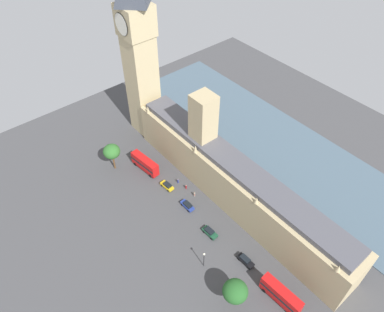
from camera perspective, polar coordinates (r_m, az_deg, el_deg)
name	(u,v)px	position (r m, az deg, el deg)	size (l,w,h in m)	color
ground_plane	(228,202)	(106.72, 5.66, -7.31)	(147.48, 147.48, 0.00)	#424244
river_thames	(293,156)	(123.41, 15.74, -0.06)	(31.44, 132.73, 0.25)	#475B6B
parliament_building	(232,179)	(102.09, 6.34, -3.58)	(10.44, 77.48, 29.23)	tan
clock_tower	(138,44)	(113.52, -8.56, 17.09)	(9.30, 9.30, 61.83)	tan
double_decker_bus_under_trees	(145,163)	(113.96, -7.46, -1.18)	(3.70, 10.72, 4.75)	red
car_yellow_cab_kerbside	(167,186)	(109.35, -3.97, -4.72)	(2.18, 4.61, 1.74)	gold
car_blue_opposite_hall	(187,205)	(104.39, -0.73, -7.84)	(1.92, 4.55, 1.74)	navy
car_dark_green_leading	(210,232)	(99.26, 2.83, -11.97)	(2.16, 4.60, 1.74)	#19472D
car_black_trailing	(245,260)	(95.77, 8.47, -16.03)	(1.99, 4.80, 1.74)	black
double_decker_bus_far_end	(281,295)	(91.23, 13.92, -20.55)	(3.12, 10.62, 4.75)	red
pedestrian_midblock	(186,187)	(109.02, -0.94, -4.93)	(0.65, 0.58, 1.56)	maroon
pedestrian_corner	(194,194)	(107.13, 0.39, -6.08)	(0.65, 0.70, 1.67)	gray
pedestrian_by_river_gate	(178,181)	(110.63, -2.23, -4.00)	(0.63, 0.55, 1.57)	navy
plane_tree_near_tower	(112,152)	(112.83, -12.63, 0.69)	(5.26, 5.26, 9.58)	brown
plane_tree_slot_10	(235,291)	(85.88, 6.87, -20.52)	(5.81, 5.81, 8.64)	brown
street_lamp_slot_11	(204,257)	(91.55, 1.91, -15.74)	(0.56, 0.56, 5.84)	black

